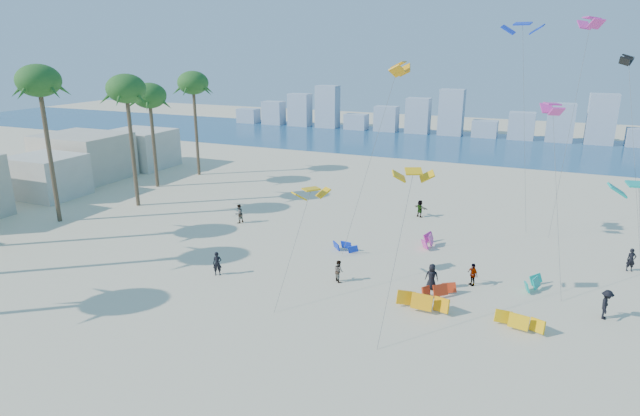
% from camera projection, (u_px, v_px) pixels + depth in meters
% --- Properties ---
extents(ground, '(220.00, 220.00, 0.00)m').
position_uv_depth(ground, '(143.00, 371.00, 26.65)').
color(ground, beige).
rests_on(ground, ground).
extents(ocean, '(220.00, 220.00, 0.00)m').
position_uv_depth(ocean, '(431.00, 143.00, 90.00)').
color(ocean, navy).
rests_on(ocean, ground).
extents(kitesurfer_near, '(0.76, 0.67, 1.74)m').
position_uv_depth(kitesurfer_near, '(217.00, 264.00, 37.64)').
color(kitesurfer_near, black).
rests_on(kitesurfer_near, ground).
extents(kitesurfer_mid, '(0.96, 0.95, 1.56)m').
position_uv_depth(kitesurfer_mid, '(339.00, 271.00, 36.65)').
color(kitesurfer_mid, gray).
rests_on(kitesurfer_mid, ground).
extents(kitesurfers_far, '(33.03, 16.61, 1.86)m').
position_uv_depth(kitesurfers_far, '(441.00, 249.00, 40.41)').
color(kitesurfers_far, black).
rests_on(kitesurfers_far, ground).
extents(grounded_kites, '(16.38, 13.78, 1.06)m').
position_uv_depth(grounded_kites, '(447.00, 285.00, 35.30)').
color(grounded_kites, '#0B2DC9').
rests_on(grounded_kites, ground).
extents(flying_kites, '(32.53, 28.04, 18.63)m').
position_uv_depth(flying_kites, '(558.00, 92.00, 37.19)').
color(flying_kites, '#F9B50D').
rests_on(flying_kites, ground).
extents(palm_row, '(7.96, 44.80, 15.74)m').
position_uv_depth(palm_row, '(53.00, 95.00, 45.77)').
color(palm_row, brown).
rests_on(palm_row, ground).
extents(beachfront_buildings, '(11.50, 43.00, 6.00)m').
position_uv_depth(beachfront_buildings, '(26.00, 173.00, 56.78)').
color(beachfront_buildings, beige).
rests_on(beachfront_buildings, ground).
extents(distant_skyline, '(85.00, 3.00, 8.40)m').
position_uv_depth(distant_skyline, '(437.00, 118.00, 98.34)').
color(distant_skyline, '#9EADBF').
rests_on(distant_skyline, ground).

